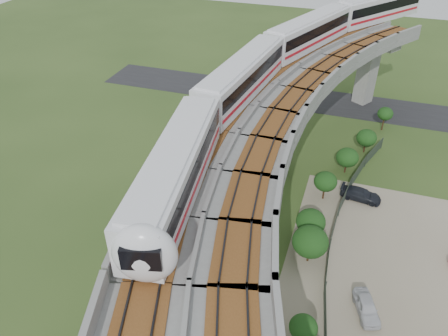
% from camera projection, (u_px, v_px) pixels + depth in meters
% --- Properties ---
extents(ground, '(160.00, 160.00, 0.00)m').
position_uv_depth(ground, '(237.00, 230.00, 40.85)').
color(ground, '#324B1E').
rests_on(ground, ground).
extents(dirt_lot, '(18.00, 26.00, 0.04)m').
position_uv_depth(dirt_lot, '(394.00, 283.00, 35.63)').
color(dirt_lot, gray).
rests_on(dirt_lot, ground).
extents(asphalt_road, '(60.00, 8.00, 0.03)m').
position_uv_depth(asphalt_road, '(297.00, 98.00, 64.26)').
color(asphalt_road, '#232326').
rests_on(asphalt_road, ground).
extents(viaduct, '(19.58, 73.98, 11.40)m').
position_uv_depth(viaduct, '(286.00, 156.00, 34.71)').
color(viaduct, '#99968E').
rests_on(viaduct, ground).
extents(metro_train, '(18.41, 59.80, 3.64)m').
position_uv_depth(metro_train, '(295.00, 58.00, 43.57)').
color(metro_train, silver).
rests_on(metro_train, ground).
extents(fence, '(3.87, 38.73, 1.50)m').
position_uv_depth(fence, '(345.00, 248.00, 37.89)').
color(fence, '#2D382D').
rests_on(fence, ground).
extents(tree_0, '(1.94, 1.94, 3.17)m').
position_uv_depth(tree_0, '(385.00, 114.00, 55.11)').
color(tree_0, '#382314').
rests_on(tree_0, ground).
extents(tree_1, '(2.35, 2.35, 2.95)m').
position_uv_depth(tree_1, '(367.00, 138.00, 50.96)').
color(tree_1, '#382314').
rests_on(tree_1, ground).
extents(tree_2, '(2.44, 2.44, 3.00)m').
position_uv_depth(tree_2, '(347.00, 157.00, 47.50)').
color(tree_2, '#382314').
rests_on(tree_2, ground).
extents(tree_3, '(2.31, 2.31, 3.16)m').
position_uv_depth(tree_3, '(326.00, 182.00, 43.51)').
color(tree_3, '#382314').
rests_on(tree_3, ground).
extents(tree_4, '(2.64, 2.64, 3.12)m').
position_uv_depth(tree_4, '(311.00, 222.00, 38.84)').
color(tree_4, '#382314').
rests_on(tree_4, ground).
extents(tree_5, '(3.07, 3.07, 3.58)m').
position_uv_depth(tree_5, '(310.00, 242.00, 36.38)').
color(tree_5, '#382314').
rests_on(tree_5, ground).
extents(tree_6, '(2.03, 2.03, 2.49)m').
position_uv_depth(tree_6, '(303.00, 328.00, 30.34)').
color(tree_6, '#382314').
rests_on(tree_6, ground).
extents(car_white, '(2.56, 3.83, 1.21)m').
position_uv_depth(car_white, '(367.00, 307.00, 32.93)').
color(car_white, silver).
rests_on(car_white, dirt_lot).
extents(car_dark, '(4.24, 2.14, 1.18)m').
position_uv_depth(car_dark, '(361.00, 194.00, 44.29)').
color(car_dark, black).
rests_on(car_dark, dirt_lot).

